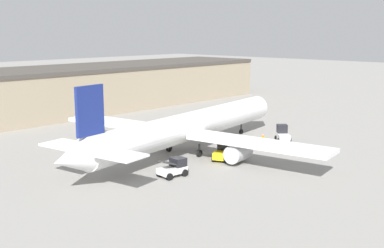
# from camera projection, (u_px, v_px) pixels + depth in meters

# --- Properties ---
(ground_plane) EXTENTS (400.00, 400.00, 0.00)m
(ground_plane) POSITION_uv_depth(u_px,v_px,m) (192.00, 151.00, 63.14)
(ground_plane) COLOR gray
(terminal_building) EXTENTS (77.77, 17.97, 8.75)m
(terminal_building) POSITION_uv_depth(u_px,v_px,m) (102.00, 87.00, 98.28)
(terminal_building) COLOR gray
(terminal_building) RESTS_ON ground_plane
(airplane) EXTENTS (43.84, 38.89, 10.29)m
(airplane) POSITION_uv_depth(u_px,v_px,m) (188.00, 127.00, 61.74)
(airplane) COLOR silver
(airplane) RESTS_ON ground_plane
(ground_crew_worker) EXTENTS (0.40, 0.40, 1.82)m
(ground_crew_worker) POSITION_uv_depth(u_px,v_px,m) (263.00, 140.00, 65.17)
(ground_crew_worker) COLOR #1E2338
(ground_crew_worker) RESTS_ON ground_plane
(baggage_tug) EXTENTS (3.11, 3.13, 2.44)m
(baggage_tug) POSITION_uv_depth(u_px,v_px,m) (283.00, 134.00, 68.19)
(baggage_tug) COLOR silver
(baggage_tug) RESTS_ON ground_plane
(belt_loader_truck) EXTENTS (3.22, 2.24, 2.01)m
(belt_loader_truck) POSITION_uv_depth(u_px,v_px,m) (174.00, 168.00, 52.08)
(belt_loader_truck) COLOR silver
(belt_loader_truck) RESTS_ON ground_plane
(pushback_tug) EXTENTS (3.25, 2.61, 2.42)m
(pushback_tug) POSITION_uv_depth(u_px,v_px,m) (222.00, 151.00, 58.71)
(pushback_tug) COLOR yellow
(pushback_tug) RESTS_ON ground_plane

